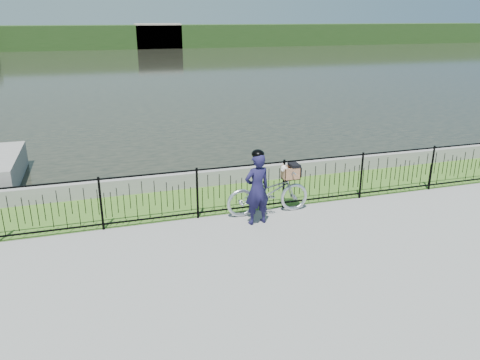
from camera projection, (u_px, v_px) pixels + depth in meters
name	position (u px, v px, depth m)	size (l,w,h in m)	color
ground	(266.00, 244.00, 9.08)	(120.00, 120.00, 0.00)	gray
grass_strip	(229.00, 197.00, 11.42)	(60.00, 2.00, 0.01)	#3F6820
water	(129.00, 69.00, 38.82)	(120.00, 120.00, 0.00)	#26271D
quay_wall	(219.00, 176.00, 12.26)	(60.00, 0.30, 0.40)	gray
fence	(242.00, 189.00, 10.33)	(14.00, 0.06, 1.15)	black
far_treeline	(112.00, 37.00, 62.65)	(120.00, 6.00, 3.00)	#223E17
far_building_right	(158.00, 36.00, 62.93)	(6.00, 3.00, 3.20)	#AA9D89
bicycle_rig	(268.00, 192.00, 10.33)	(1.89, 0.66, 1.12)	silver
cyclist	(257.00, 188.00, 9.72)	(0.61, 0.45, 1.62)	#18153A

